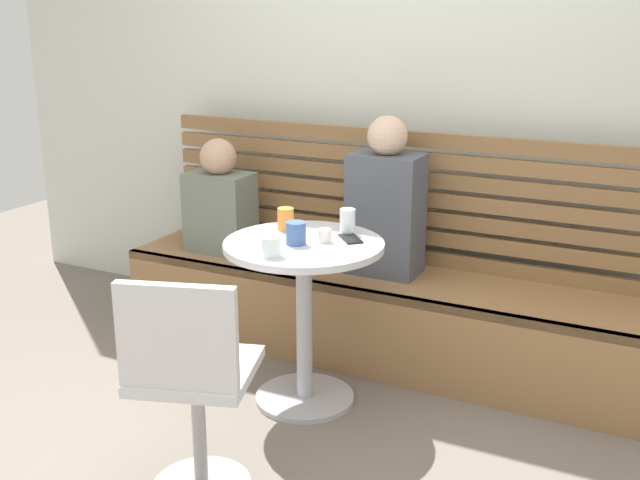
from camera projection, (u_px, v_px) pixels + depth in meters
back_wall at (420, 57)px, 3.83m from camera, size 5.20×0.10×2.90m
booth_bench at (380, 316)px, 3.81m from camera, size 2.70×0.52×0.44m
booth_backrest at (401, 196)px, 3.85m from camera, size 2.65×0.04×0.67m
cafe_table at (304, 291)px, 3.30m from camera, size 0.68×0.68×0.74m
white_chair at (190, 380)px, 2.62m from camera, size 0.50×0.50×0.85m
person_adult at (385, 204)px, 3.67m from camera, size 0.34×0.22×0.77m
person_child_left at (220, 203)px, 4.04m from camera, size 0.34×0.22×0.60m
cup_tumbler_orange at (286, 219)px, 3.39m from camera, size 0.07×0.07×0.10m
cup_espresso_small at (325, 236)px, 3.22m from camera, size 0.06×0.06×0.05m
cup_glass_short at (271, 247)px, 3.03m from camera, size 0.08×0.08×0.08m
cup_mug_blue at (296, 233)px, 3.19m from camera, size 0.08×0.08×0.09m
cup_water_clear at (348, 221)px, 3.34m from camera, size 0.07×0.07×0.11m
phone_on_table at (351, 239)px, 3.26m from camera, size 0.15×0.15×0.01m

